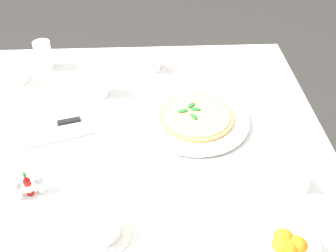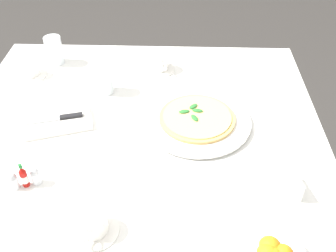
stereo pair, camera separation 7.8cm
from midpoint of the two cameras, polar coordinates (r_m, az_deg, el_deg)
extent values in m
cube|color=white|center=(1.27, -6.01, -2.42)|extent=(1.22, 1.22, 0.02)
cube|color=white|center=(1.83, -5.04, 6.89)|extent=(1.22, 0.01, 0.28)
cube|color=white|center=(1.46, 18.84, -5.90)|extent=(0.01, 1.22, 0.28)
cylinder|color=brown|center=(1.93, 10.64, 0.50)|extent=(0.06, 0.06, 0.70)
cylinder|color=brown|center=(1.98, -19.73, -0.39)|extent=(0.06, 0.06, 0.70)
cylinder|color=white|center=(1.32, 2.37, 0.71)|extent=(0.22, 0.22, 0.01)
cylinder|color=white|center=(1.31, 2.38, 1.01)|extent=(0.36, 0.36, 0.01)
cylinder|color=#DBAD60|center=(1.31, 2.39, 1.35)|extent=(0.25, 0.25, 0.01)
cylinder|color=#EFD17A|center=(1.30, 2.40, 1.59)|extent=(0.23, 0.23, 0.00)
ellipsoid|color=#2D7533|center=(1.31, 0.46, 2.21)|extent=(0.04, 0.03, 0.01)
ellipsoid|color=#2D7533|center=(1.34, 1.72, 3.02)|extent=(0.04, 0.04, 0.01)
ellipsoid|color=#2D7533|center=(1.29, 2.05, 1.36)|extent=(0.03, 0.04, 0.01)
ellipsoid|color=#2D7533|center=(1.32, 2.36, 2.45)|extent=(0.04, 0.02, 0.01)
cylinder|color=white|center=(1.59, -3.85, 8.20)|extent=(0.13, 0.13, 0.01)
cylinder|color=white|center=(1.57, -3.91, 9.29)|extent=(0.08, 0.08, 0.06)
torus|color=white|center=(1.53, -3.02, 8.58)|extent=(0.02, 0.03, 0.03)
cylinder|color=black|center=(1.56, -3.95, 10.19)|extent=(0.07, 0.07, 0.00)
cylinder|color=white|center=(1.63, -21.99, 6.03)|extent=(0.13, 0.13, 0.01)
cylinder|color=white|center=(1.61, -22.28, 6.99)|extent=(0.08, 0.08, 0.06)
torus|color=white|center=(1.65, -23.35, 7.55)|extent=(0.03, 0.03, 0.03)
cylinder|color=black|center=(1.60, -22.50, 7.75)|extent=(0.07, 0.07, 0.00)
cylinder|color=white|center=(1.03, -11.26, -15.31)|extent=(0.13, 0.13, 0.01)
cylinder|color=white|center=(1.01, -11.47, -14.36)|extent=(0.08, 0.08, 0.05)
torus|color=white|center=(0.98, -12.22, -16.62)|extent=(0.01, 0.04, 0.03)
cylinder|color=black|center=(0.99, -11.64, -13.61)|extent=(0.07, 0.07, 0.00)
cylinder|color=white|center=(1.66, -18.96, 9.72)|extent=(0.07, 0.07, 0.11)
cylinder|color=silver|center=(1.68, -18.74, 8.80)|extent=(0.06, 0.06, 0.05)
cylinder|color=white|center=(1.44, -11.60, 6.36)|extent=(0.06, 0.06, 0.12)
cylinder|color=silver|center=(1.46, -11.47, 5.53)|extent=(0.06, 0.06, 0.06)
cube|color=white|center=(1.35, -17.74, -0.21)|extent=(0.25, 0.19, 0.02)
cube|color=silver|center=(1.34, -19.94, -0.20)|extent=(0.12, 0.05, 0.01)
cube|color=black|center=(1.34, -15.88, 0.67)|extent=(0.08, 0.04, 0.01)
cylinder|color=white|center=(1.00, 14.63, -17.27)|extent=(0.15, 0.15, 0.04)
sphere|color=orange|center=(0.98, 14.03, -16.92)|extent=(0.06, 0.06, 0.06)
sphere|color=orange|center=(0.98, 14.72, -17.11)|extent=(0.05, 0.05, 0.05)
sphere|color=orange|center=(0.99, 16.02, -16.55)|extent=(0.05, 0.05, 0.05)
sphere|color=orange|center=(0.99, 14.18, -15.87)|extent=(0.05, 0.05, 0.05)
cylinder|color=#B7140F|center=(1.16, -21.51, -8.34)|extent=(0.02, 0.02, 0.05)
cylinder|color=white|center=(1.16, -21.51, -8.34)|extent=(0.02, 0.02, 0.02)
cone|color=#B7140F|center=(1.13, -21.93, -7.14)|extent=(0.02, 0.02, 0.02)
cylinder|color=#1E722D|center=(1.12, -22.11, -6.65)|extent=(0.01, 0.01, 0.01)
cylinder|color=white|center=(1.17, -22.85, -8.92)|extent=(0.03, 0.03, 0.04)
cylinder|color=white|center=(1.17, -22.77, -9.12)|extent=(0.02, 0.02, 0.03)
sphere|color=silver|center=(1.15, -23.15, -8.13)|extent=(0.02, 0.02, 0.02)
cylinder|color=white|center=(1.16, -19.98, -8.24)|extent=(0.03, 0.03, 0.04)
cylinder|color=#38332D|center=(1.16, -19.91, -8.44)|extent=(0.02, 0.02, 0.03)
sphere|color=silver|center=(1.14, -20.25, -7.44)|extent=(0.02, 0.02, 0.02)
cube|color=white|center=(1.15, 16.75, -6.94)|extent=(0.03, 0.09, 0.06)
camera|label=1|loc=(0.04, -91.75, -1.48)|focal=41.82mm
camera|label=2|loc=(0.04, 88.25, 1.48)|focal=41.82mm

